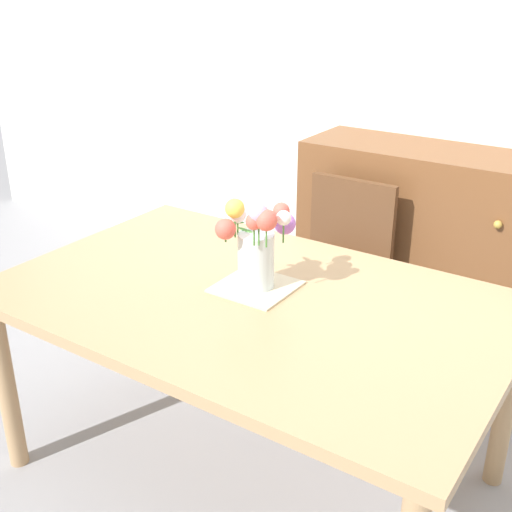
# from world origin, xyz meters

# --- Properties ---
(ground_plane) EXTENTS (12.00, 12.00, 0.00)m
(ground_plane) POSITION_xyz_m (0.00, 0.00, 0.00)
(ground_plane) COLOR #939399
(back_wall) EXTENTS (7.00, 0.10, 2.80)m
(back_wall) POSITION_xyz_m (0.00, 1.60, 1.40)
(back_wall) COLOR silver
(back_wall) RESTS_ON ground_plane
(dining_table) EXTENTS (1.73, 1.10, 0.76)m
(dining_table) POSITION_xyz_m (0.00, 0.00, 0.68)
(dining_table) COLOR tan
(dining_table) RESTS_ON ground_plane
(chair_far) EXTENTS (0.42, 0.42, 0.90)m
(chair_far) POSITION_xyz_m (-0.11, 0.89, 0.52)
(chair_far) COLOR brown
(chair_far) RESTS_ON ground_plane
(dresser) EXTENTS (1.40, 0.47, 1.00)m
(dresser) POSITION_xyz_m (0.22, 1.33, 0.50)
(dresser) COLOR brown
(dresser) RESTS_ON ground_plane
(placemat) EXTENTS (0.25, 0.25, 0.01)m
(placemat) POSITION_xyz_m (-0.02, 0.06, 0.76)
(placemat) COLOR beige
(placemat) RESTS_ON dining_table
(flower_vase) EXTENTS (0.24, 0.26, 0.32)m
(flower_vase) POSITION_xyz_m (-0.01, 0.05, 0.93)
(flower_vase) COLOR silver
(flower_vase) RESTS_ON placemat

